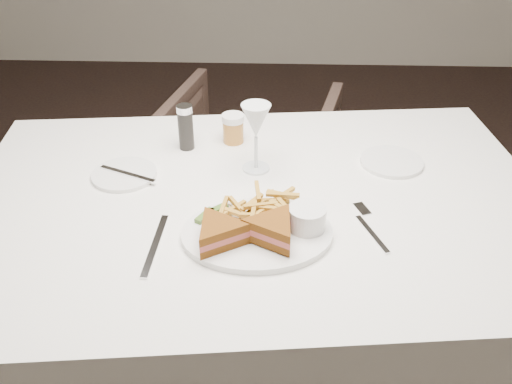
{
  "coord_description": "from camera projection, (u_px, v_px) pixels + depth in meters",
  "views": [
    {
      "loc": [
        0.21,
        -1.46,
        1.49
      ],
      "look_at": [
        0.17,
        -0.42,
        0.8
      ],
      "focal_mm": 40.0,
      "sensor_mm": 36.0,
      "label": 1
    }
  ],
  "objects": [
    {
      "name": "ground",
      "position": [
        214.0,
        313.0,
        2.05
      ],
      "size": [
        5.0,
        5.0,
        0.0
      ],
      "primitive_type": "plane",
      "color": "black",
      "rests_on": "ground"
    },
    {
      "name": "table_setting",
      "position": [
        252.0,
        197.0,
        1.26
      ],
      "size": [
        0.83,
        0.59,
        0.18
      ],
      "color": "white",
      "rests_on": "table"
    },
    {
      "name": "chair_far",
      "position": [
        249.0,
        161.0,
        2.3
      ],
      "size": [
        0.76,
        0.73,
        0.66
      ],
      "primitive_type": "imported",
      "rotation": [
        0.0,
        0.0,
        2.91
      ],
      "color": "#44322A",
      "rests_on": "ground"
    },
    {
      "name": "table",
      "position": [
        257.0,
        314.0,
        1.53
      ],
      "size": [
        1.44,
        1.04,
        0.75
      ],
      "primitive_type": "cube",
      "rotation": [
        0.0,
        0.0,
        0.1
      ],
      "color": "white",
      "rests_on": "ground"
    }
  ]
}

